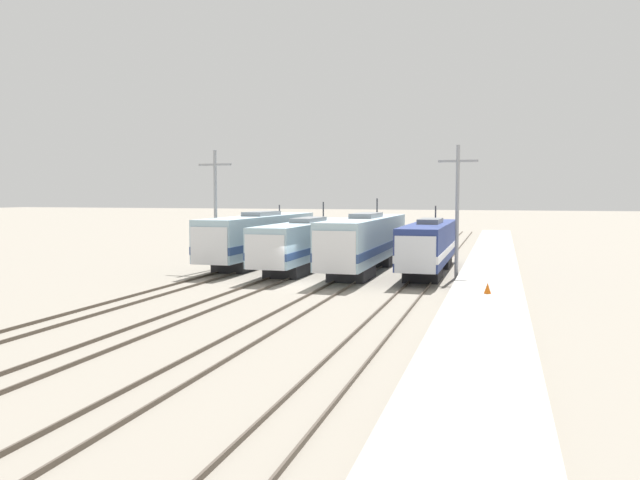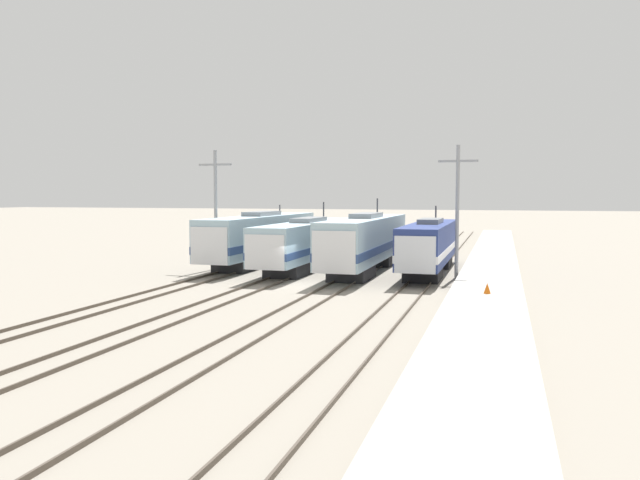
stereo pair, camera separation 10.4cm
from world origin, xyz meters
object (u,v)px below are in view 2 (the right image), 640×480
Objects in this scene: catenary_tower_right at (457,207)px; traffic_cone at (487,288)px; locomotive_center_left at (307,243)px; catenary_tower_left at (216,205)px; locomotive_far_left at (260,237)px; locomotive_far_right at (429,245)px; locomotive_center_right at (365,242)px.

traffic_cone is at bearing -75.84° from catenary_tower_right.
catenary_tower_left is at bearing -163.07° from locomotive_center_left.
locomotive_center_left is 12.00m from catenary_tower_right.
catenary_tower_left is 22.72m from traffic_cone.
locomotive_far_left is 5.34m from catenary_tower_left.
locomotive_far_left is 14.32m from locomotive_far_right.
locomotive_far_left is 5.18m from locomotive_center_left.
traffic_cone is (2.28, -9.02, -4.22)m from catenary_tower_right.
locomotive_far_right is at bearing 111.79° from traffic_cone.
locomotive_center_left is at bearing 178.79° from locomotive_far_right.
catenary_tower_right is at bearing -14.49° from locomotive_far_left.
locomotive_center_right is 4.73m from locomotive_far_right.
locomotive_center_right is at bearing 7.14° from catenary_tower_left.
locomotive_far_right is at bearing -1.21° from locomotive_center_left.
catenary_tower_left is at bearing -115.10° from locomotive_far_left.
locomotive_far_right is 28.26× the size of traffic_cone.
catenary_tower_left reaches higher than locomotive_far_right.
locomotive_far_right is (9.42, -0.20, 0.01)m from locomotive_center_left.
catenary_tower_right reaches higher than locomotive_center_left.
locomotive_far_right is 11.77m from traffic_cone.
catenary_tower_right is (11.48, -2.03, 2.86)m from locomotive_center_left.
locomotive_center_right is 32.13× the size of traffic_cone.
catenary_tower_left and catenary_tower_right have the same top height.
locomotive_center_left is 17.70m from traffic_cone.
traffic_cone is at bearing -23.84° from catenary_tower_left.
catenary_tower_left reaches higher than locomotive_far_left.
locomotive_center_left is 7.53m from catenary_tower_left.
locomotive_center_right is 7.41m from catenary_tower_right.
locomotive_center_right is 2.07× the size of catenary_tower_left.
locomotive_far_right is (14.12, -2.35, -0.17)m from locomotive_far_left.
locomotive_center_left is 9.42m from locomotive_far_right.
locomotive_center_left is at bearing -24.58° from locomotive_far_left.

